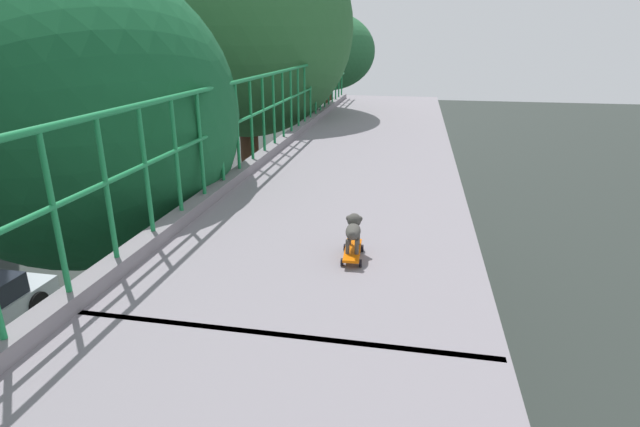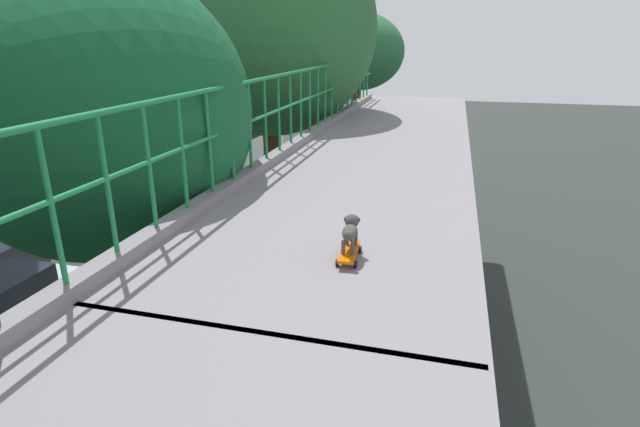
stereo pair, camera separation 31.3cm
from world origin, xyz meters
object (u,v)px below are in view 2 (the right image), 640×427
car_silver_fourth (2,304)px  toy_skateboard (349,252)px  city_bus (224,144)px  small_dog (350,229)px

car_silver_fourth → toy_skateboard: 11.79m
city_bus → toy_skateboard: bearing=-61.0°
toy_skateboard → small_dog: bearing=92.7°
city_bus → small_dog: small_dog is taller
city_bus → car_silver_fourth: bearing=-88.1°
toy_skateboard → small_dog: 0.21m
city_bus → small_dog: size_ratio=28.62×
city_bus → toy_skateboard: size_ratio=22.47×
city_bus → small_dog: (10.34, -18.64, 3.46)m
small_dog → toy_skateboard: bearing=-87.3°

